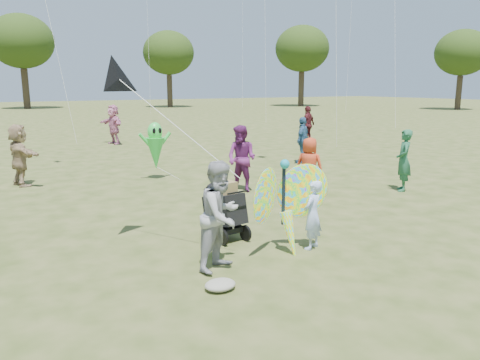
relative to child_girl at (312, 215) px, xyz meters
name	(u,v)px	position (x,y,z in m)	size (l,w,h in m)	color
ground	(296,259)	(-0.56, -0.29, -0.62)	(160.00, 160.00, 0.00)	#51592B
child_girl	(312,215)	(0.00, 0.00, 0.00)	(0.45, 0.30, 1.24)	#B1C5FB
adult_man	(221,216)	(-1.80, 0.01, 0.24)	(0.83, 0.65, 1.72)	#99999E
grey_bag	(220,285)	(-2.19, -0.68, -0.55)	(0.45, 0.37, 0.14)	gray
crowd_a	(309,166)	(2.53, 3.26, 0.14)	(0.74, 0.48, 1.51)	#BA3A1D
crowd_c	(303,140)	(5.53, 7.41, 0.22)	(0.99, 0.41, 1.69)	#2E5880
crowd_d	(19,155)	(-3.84, 8.30, 0.26)	(1.63, 0.52, 1.76)	#A08362
crowd_e	(242,159)	(1.23, 4.52, 0.27)	(0.87, 0.67, 1.78)	#672261
crowd_f	(404,160)	(5.03, 2.36, 0.22)	(0.61, 0.40, 1.67)	#225A3C
crowd_h	(308,125)	(9.33, 11.90, 0.29)	(1.06, 0.44, 1.82)	#4F1A20
crowd_j	(113,124)	(1.09, 16.43, 0.33)	(1.76, 0.56, 1.89)	#C67197
jogging_stroller	(224,206)	(-1.04, 1.33, -0.01)	(0.57, 1.09, 1.09)	black
butterfly_kite	(286,206)	(-0.53, 0.06, 0.22)	(1.74, 0.75, 1.83)	#DB5722
delta_kite_rig	(119,80)	(-2.78, 1.72, 2.30)	(1.85, 1.95, 1.96)	black
alien_kite	(155,148)	(-0.20, 7.20, 0.35)	(1.12, 0.69, 1.74)	green
tree_line	(52,43)	(3.11, 44.70, 6.24)	(91.78, 33.60, 10.79)	#3A2D21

